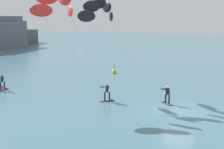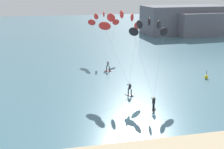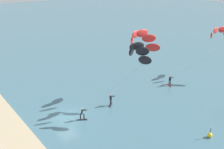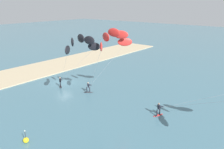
# 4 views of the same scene
# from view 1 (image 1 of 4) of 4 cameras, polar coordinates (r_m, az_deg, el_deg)

# --- Properties ---
(ground_plane) EXTENTS (240.00, 240.00, 0.00)m
(ground_plane) POSITION_cam_1_polar(r_m,az_deg,el_deg) (25.20, 12.67, -6.87)
(ground_plane) COLOR #426B7A
(kitesurfer_nearshore) EXTENTS (5.15, 9.39, 9.50)m
(kitesurfer_nearshore) POSITION_cam_1_polar(r_m,az_deg,el_deg) (29.78, -1.94, 11.67)
(kitesurfer_nearshore) COLOR #333338
(kitesurfer_nearshore) RESTS_ON ground
(kitesurfer_far_out) EXTENTS (6.24, 6.97, 10.22)m
(kitesurfer_far_out) POSITION_cam_1_polar(r_m,az_deg,el_deg) (28.91, -10.27, 12.77)
(kitesurfer_far_out) COLOR #333338
(kitesurfer_far_out) RESTS_ON ground
(marker_buoy) EXTENTS (0.56, 0.56, 1.38)m
(marker_buoy) POSITION_cam_1_polar(r_m,az_deg,el_deg) (40.95, 0.44, 0.67)
(marker_buoy) COLOR yellow
(marker_buoy) RESTS_ON ground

